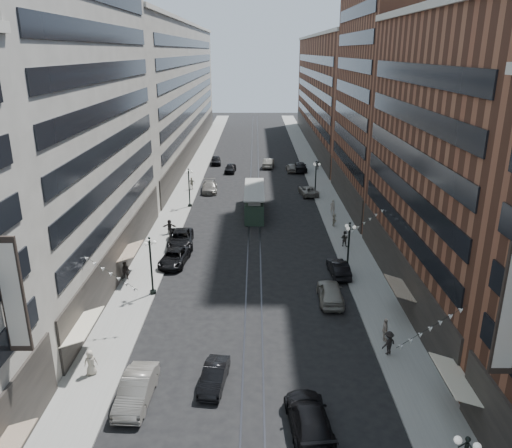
{
  "coord_description": "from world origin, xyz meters",
  "views": [
    {
      "loc": [
        0.19,
        -12.95,
        21.13
      ],
      "look_at": [
        0.21,
        33.38,
        5.0
      ],
      "focal_mm": 35.0,
      "sensor_mm": 36.0,
      "label": 1
    }
  ],
  "objects_px": {
    "car_6": "(309,418)",
    "pedestrian_8": "(333,207)",
    "car_4": "(330,292)",
    "car_7": "(181,239)",
    "streetcar": "(254,201)",
    "lamppost_sw_mid": "(189,186)",
    "car_10": "(339,268)",
    "pedestrian_1": "(91,362)",
    "car_9": "(216,160)",
    "car_14": "(268,163)",
    "lamppost_se_mid": "(316,178)",
    "car_8": "(209,187)",
    "car_11": "(308,191)",
    "car_12": "(300,167)",
    "pedestrian_2": "(126,271)",
    "car_5": "(214,376)",
    "car_2": "(174,257)",
    "pedestrian_9": "(318,165)",
    "pedestrian_extra_0": "(389,343)",
    "pedestrian_4": "(385,330)",
    "car_1": "(136,390)",
    "pedestrian_7": "(344,239)",
    "lamppost_se_far": "(348,247)",
    "car_13": "(230,168)",
    "pedestrian_6": "(192,183)",
    "pedestrian_extra_2": "(334,220)",
    "lamppost_sw_far": "(151,264)"
  },
  "relations": [
    {
      "from": "car_6",
      "to": "pedestrian_8",
      "type": "distance_m",
      "value": 41.61
    },
    {
      "from": "car_4",
      "to": "car_7",
      "type": "bearing_deg",
      "value": -39.91
    },
    {
      "from": "streetcar",
      "to": "pedestrian_8",
      "type": "relative_size",
      "value": 6.34
    },
    {
      "from": "lamppost_sw_mid",
      "to": "car_10",
      "type": "distance_m",
      "value": 28.9
    },
    {
      "from": "pedestrian_1",
      "to": "pedestrian_8",
      "type": "relative_size",
      "value": 0.96
    },
    {
      "from": "car_9",
      "to": "car_14",
      "type": "bearing_deg",
      "value": -18.64
    },
    {
      "from": "lamppost_se_mid",
      "to": "car_8",
      "type": "bearing_deg",
      "value": 168.48
    },
    {
      "from": "lamppost_se_mid",
      "to": "car_11",
      "type": "bearing_deg",
      "value": 123.06
    },
    {
      "from": "car_12",
      "to": "pedestrian_2",
      "type": "bearing_deg",
      "value": 66.76
    },
    {
      "from": "lamppost_sw_mid",
      "to": "car_5",
      "type": "distance_m",
      "value": 40.64
    },
    {
      "from": "car_8",
      "to": "car_9",
      "type": "bearing_deg",
      "value": 86.77
    },
    {
      "from": "car_2",
      "to": "pedestrian_9",
      "type": "bearing_deg",
      "value": 70.8
    },
    {
      "from": "lamppost_sw_mid",
      "to": "car_4",
      "type": "xyz_separation_m",
      "value": [
        16.0,
        -28.28,
        -2.21
      ]
    },
    {
      "from": "pedestrian_1",
      "to": "car_11",
      "type": "height_order",
      "value": "pedestrian_1"
    },
    {
      "from": "pedestrian_9",
      "to": "pedestrian_extra_0",
      "type": "height_order",
      "value": "pedestrian_extra_0"
    },
    {
      "from": "pedestrian_4",
      "to": "streetcar",
      "type": "bearing_deg",
      "value": 28.88
    },
    {
      "from": "car_1",
      "to": "pedestrian_7",
      "type": "relative_size",
      "value": 2.85
    },
    {
      "from": "lamppost_se_far",
      "to": "lamppost_se_mid",
      "type": "xyz_separation_m",
      "value": [
        0.0,
        28.0,
        0.0
      ]
    },
    {
      "from": "car_12",
      "to": "car_13",
      "type": "xyz_separation_m",
      "value": [
        -12.87,
        -0.95,
        -0.06
      ]
    },
    {
      "from": "streetcar",
      "to": "pedestrian_2",
      "type": "distance_m",
      "value": 25.02
    },
    {
      "from": "streetcar",
      "to": "car_1",
      "type": "relative_size",
      "value": 2.33
    },
    {
      "from": "streetcar",
      "to": "car_14",
      "type": "height_order",
      "value": "streetcar"
    },
    {
      "from": "streetcar",
      "to": "pedestrian_6",
      "type": "distance_m",
      "value": 15.3
    },
    {
      "from": "lamppost_se_mid",
      "to": "car_1",
      "type": "xyz_separation_m",
      "value": [
        -16.58,
        -46.63,
        -2.24
      ]
    },
    {
      "from": "car_6",
      "to": "pedestrian_extra_2",
      "type": "relative_size",
      "value": 3.6
    },
    {
      "from": "lamppost_sw_far",
      "to": "lamppost_se_far",
      "type": "relative_size",
      "value": 1.0
    },
    {
      "from": "car_13",
      "to": "pedestrian_8",
      "type": "bearing_deg",
      "value": -54.21
    },
    {
      "from": "lamppost_sw_mid",
      "to": "car_13",
      "type": "distance_m",
      "value": 22.27
    },
    {
      "from": "car_2",
      "to": "car_12",
      "type": "relative_size",
      "value": 0.92
    },
    {
      "from": "lamppost_se_far",
      "to": "car_11",
      "type": "relative_size",
      "value": 1.06
    },
    {
      "from": "lamppost_sw_far",
      "to": "pedestrian_6",
      "type": "height_order",
      "value": "lamppost_sw_far"
    },
    {
      "from": "car_1",
      "to": "pedestrian_9",
      "type": "distance_m",
      "value": 67.86
    },
    {
      "from": "car_9",
      "to": "pedestrian_6",
      "type": "height_order",
      "value": "pedestrian_6"
    },
    {
      "from": "lamppost_sw_far",
      "to": "lamppost_se_mid",
      "type": "relative_size",
      "value": 1.0
    },
    {
      "from": "car_5",
      "to": "car_13",
      "type": "relative_size",
      "value": 0.91
    },
    {
      "from": "lamppost_se_far",
      "to": "pedestrian_4",
      "type": "bearing_deg",
      "value": -85.97
    },
    {
      "from": "pedestrian_6",
      "to": "pedestrian_1",
      "type": "bearing_deg",
      "value": 73.95
    },
    {
      "from": "lamppost_sw_mid",
      "to": "lamppost_se_far",
      "type": "height_order",
      "value": "same"
    },
    {
      "from": "car_6",
      "to": "car_14",
      "type": "relative_size",
      "value": 1.1
    },
    {
      "from": "pedestrian_8",
      "to": "pedestrian_extra_2",
      "type": "height_order",
      "value": "pedestrian_8"
    },
    {
      "from": "car_10",
      "to": "pedestrian_9",
      "type": "bearing_deg",
      "value": -98.11
    },
    {
      "from": "lamppost_se_far",
      "to": "pedestrian_extra_2",
      "type": "relative_size",
      "value": 3.43
    },
    {
      "from": "car_11",
      "to": "car_14",
      "type": "xyz_separation_m",
      "value": [
        -5.67,
        19.43,
        0.14
      ]
    },
    {
      "from": "streetcar",
      "to": "lamppost_se_mid",
      "type": "bearing_deg",
      "value": 38.27
    },
    {
      "from": "pedestrian_7",
      "to": "pedestrian_extra_0",
      "type": "xyz_separation_m",
      "value": [
        -0.37,
        -21.3,
        0.0
      ]
    },
    {
      "from": "pedestrian_1",
      "to": "pedestrian_6",
      "type": "xyz_separation_m",
      "value": [
        1.03,
        48.3,
        0.05
      ]
    },
    {
      "from": "lamppost_se_far",
      "to": "pedestrian_2",
      "type": "height_order",
      "value": "lamppost_se_far"
    },
    {
      "from": "car_12",
      "to": "pedestrian_9",
      "type": "bearing_deg",
      "value": -164.96
    },
    {
      "from": "car_4",
      "to": "car_12",
      "type": "xyz_separation_m",
      "value": [
        1.6,
        50.87,
        -0.04
      ]
    },
    {
      "from": "lamppost_sw_mid",
      "to": "pedestrian_1",
      "type": "height_order",
      "value": "lamppost_sw_mid"
    }
  ]
}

